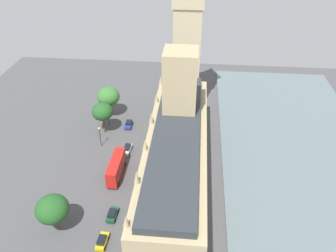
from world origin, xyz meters
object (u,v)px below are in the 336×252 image
object	(u,v)px
pedestrian_opposite_hall	(141,162)
plane_tree_by_river_gate	(52,209)
clock_tower	(188,16)
car_blue_leading	(129,124)
car_yellow_cab_near_tower	(102,241)
plane_tree_corner	(109,97)
plane_tree_trailing	(102,112)
car_white_kerbside	(127,149)
street_lamp_slot_10	(108,113)
car_dark_green_midblock	(112,214)
street_lamp_under_trees	(100,133)
parliament_building	(177,149)
double_decker_bus_far_end	(116,167)

from	to	relation	value
pedestrian_opposite_hall	plane_tree_by_river_gate	distance (m)	26.39
clock_tower	car_blue_leading	distance (m)	35.24
car_yellow_cab_near_tower	pedestrian_opposite_hall	world-z (taller)	car_yellow_cab_near_tower
plane_tree_corner	plane_tree_trailing	xyz separation A→B (m)	(-0.41, 8.84, 0.01)
car_blue_leading	clock_tower	bearing A→B (deg)	-143.83
plane_tree_trailing	plane_tree_corner	bearing A→B (deg)	-87.32
pedestrian_opposite_hall	plane_tree_corner	distance (m)	26.78
clock_tower	car_white_kerbside	bearing A→B (deg)	58.71
plane_tree_corner	plane_tree_by_river_gate	xyz separation A→B (m)	(0.64, 44.13, -0.88)
pedestrian_opposite_hall	street_lamp_slot_10	distance (m)	21.20
car_blue_leading	car_dark_green_midblock	bearing A→B (deg)	95.39
pedestrian_opposite_hall	street_lamp_under_trees	bearing A→B (deg)	99.44
street_lamp_slot_10	car_blue_leading	bearing A→B (deg)	-179.13
car_white_kerbside	pedestrian_opposite_hall	size ratio (longest dim) A/B	3.10
parliament_building	street_lamp_slot_10	size ratio (longest dim) A/B	8.29
clock_tower	car_yellow_cab_near_tower	distance (m)	61.96
car_white_kerbside	plane_tree_trailing	world-z (taller)	plane_tree_trailing
car_blue_leading	plane_tree_trailing	bearing A→B (deg)	27.33
plane_tree_corner	plane_tree_by_river_gate	size ratio (longest dim) A/B	1.11
car_white_kerbside	car_yellow_cab_near_tower	world-z (taller)	same
plane_tree_by_river_gate	street_lamp_under_trees	size ratio (longest dim) A/B	1.45
plane_tree_corner	street_lamp_slot_10	distance (m)	6.12
plane_tree_trailing	plane_tree_by_river_gate	bearing A→B (deg)	88.29
parliament_building	car_yellow_cab_near_tower	bearing A→B (deg)	58.80
clock_tower	plane_tree_trailing	xyz separation A→B (m)	(22.76, 15.08, -22.93)
parliament_building	car_yellow_cab_near_tower	xyz separation A→B (m)	(13.08, 21.60, -7.09)
car_blue_leading	plane_tree_by_river_gate	distance (m)	39.64
plane_tree_corner	double_decker_bus_far_end	bearing A→B (deg)	106.54
plane_tree_trailing	street_lamp_slot_10	bearing A→B (deg)	-99.65
clock_tower	car_yellow_cab_near_tower	size ratio (longest dim) A/B	13.85
car_blue_leading	car_dark_green_midblock	world-z (taller)	same
plane_tree_by_river_gate	street_lamp_under_trees	xyz separation A→B (m)	(-1.71, -28.65, -1.74)
clock_tower	car_white_kerbside	xyz separation A→B (m)	(14.40, 23.69, -28.94)
plane_tree_by_river_gate	street_lamp_under_trees	bearing A→B (deg)	-93.41
clock_tower	plane_tree_trailing	world-z (taller)	clock_tower
parliament_building	plane_tree_by_river_gate	bearing A→B (deg)	39.16
parliament_building	car_white_kerbside	bearing A→B (deg)	-29.34
car_white_kerbside	plane_tree_by_river_gate	bearing A→B (deg)	75.56
pedestrian_opposite_hall	double_decker_bus_far_end	bearing A→B (deg)	169.27
plane_tree_trailing	pedestrian_opposite_hall	bearing A→B (deg)	133.67
parliament_building	pedestrian_opposite_hall	bearing A→B (deg)	-17.04
car_dark_green_midblock	street_lamp_under_trees	xyz separation A→B (m)	(8.88, -24.51, 3.37)
double_decker_bus_far_end	pedestrian_opposite_hall	world-z (taller)	double_decker_bus_far_end
car_white_kerbside	parliament_building	bearing A→B (deg)	155.65
clock_tower	car_yellow_cab_near_tower	xyz separation A→B (m)	(13.66, 53.06, -28.94)
car_blue_leading	parliament_building	bearing A→B (deg)	128.91
double_decker_bus_far_end	plane_tree_by_river_gate	size ratio (longest dim) A/B	1.19
car_blue_leading	plane_tree_corner	world-z (taller)	plane_tree_corner
car_white_kerbside	plane_tree_corner	xyz separation A→B (m)	(8.78, -17.45, 5.99)
car_white_kerbside	plane_tree_trailing	xyz separation A→B (m)	(8.36, -8.61, 6.00)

